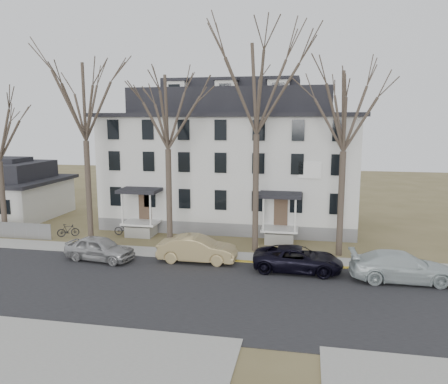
% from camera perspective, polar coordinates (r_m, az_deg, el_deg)
% --- Properties ---
extents(ground, '(120.00, 120.00, 0.00)m').
position_cam_1_polar(ground, '(20.97, -2.08, -15.18)').
color(ground, olive).
rests_on(ground, ground).
extents(main_road, '(120.00, 10.00, 0.04)m').
position_cam_1_polar(main_road, '(22.76, -0.92, -13.13)').
color(main_road, '#27272A').
rests_on(main_road, ground).
extents(far_sidewalk, '(120.00, 2.00, 0.08)m').
position_cam_1_polar(far_sidewalk, '(28.30, 1.59, -8.56)').
color(far_sidewalk, '#A09F97').
rests_on(far_sidewalk, ground).
extents(yellow_curb, '(14.00, 0.25, 0.06)m').
position_cam_1_polar(yellow_curb, '(27.12, 11.90, -9.57)').
color(yellow_curb, gold).
rests_on(yellow_curb, ground).
extents(boarding_house, '(20.80, 12.36, 12.05)m').
position_cam_1_polar(boarding_house, '(37.22, 1.07, 4.24)').
color(boarding_house, slate).
rests_on(boarding_house, ground).
extents(small_house, '(8.70, 8.70, 5.00)m').
position_cam_1_polar(small_house, '(43.93, -26.09, -0.05)').
color(small_house, silver).
rests_on(small_house, ground).
extents(tree_far_left, '(8.40, 8.40, 13.72)m').
position_cam_1_polar(tree_far_left, '(32.29, -17.85, 11.83)').
color(tree_far_left, '#473B31').
rests_on(tree_far_left, ground).
extents(tree_mid_left, '(7.80, 7.80, 12.74)m').
position_cam_1_polar(tree_mid_left, '(29.88, -7.43, 11.01)').
color(tree_mid_left, '#473B31').
rests_on(tree_mid_left, ground).
extents(tree_center, '(9.00, 9.00, 14.70)m').
position_cam_1_polar(tree_center, '(28.67, 4.33, 14.10)').
color(tree_center, '#473B31').
rests_on(tree_center, ground).
extents(tree_mid_right, '(7.80, 7.80, 12.74)m').
position_cam_1_polar(tree_mid_right, '(28.48, 15.55, 10.83)').
color(tree_mid_right, '#473B31').
rests_on(tree_mid_right, ground).
extents(car_silver, '(4.63, 2.37, 1.51)m').
position_cam_1_polar(car_silver, '(28.58, -15.93, -7.16)').
color(car_silver, '#AAAAAA').
rests_on(car_silver, ground).
extents(car_tan, '(4.89, 1.75, 1.60)m').
position_cam_1_polar(car_tan, '(27.28, -3.52, -7.50)').
color(car_tan, tan).
rests_on(car_tan, ground).
extents(car_navy, '(5.20, 2.50, 1.43)m').
position_cam_1_polar(car_navy, '(25.96, 9.62, -8.70)').
color(car_navy, black).
rests_on(car_navy, ground).
extents(car_white, '(5.60, 2.48, 1.60)m').
position_cam_1_polar(car_white, '(25.96, 22.18, -9.09)').
color(car_white, silver).
rests_on(car_white, ground).
extents(bicycle_left, '(1.93, 0.82, 0.99)m').
position_cam_1_polar(bicycle_left, '(34.14, -12.63, -4.79)').
color(bicycle_left, black).
rests_on(bicycle_left, ground).
extents(bicycle_right, '(1.62, 1.17, 0.96)m').
position_cam_1_polar(bicycle_right, '(34.98, -19.68, -4.80)').
color(bicycle_right, black).
rests_on(bicycle_right, ground).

